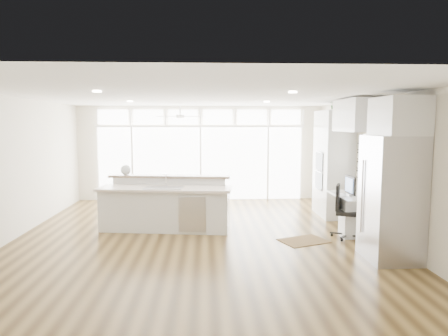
{
  "coord_description": "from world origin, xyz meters",
  "views": [
    {
      "loc": [
        0.15,
        -7.5,
        2.18
      ],
      "look_at": [
        0.52,
        0.6,
        1.29
      ],
      "focal_mm": 32.0,
      "sensor_mm": 36.0,
      "label": 1
    }
  ],
  "objects": [
    {
      "name": "floor",
      "position": [
        0.0,
        0.0,
        -0.01
      ],
      "size": [
        7.0,
        8.0,
        0.02
      ],
      "primitive_type": "cube",
      "color": "#412D14",
      "rests_on": "ground"
    },
    {
      "name": "ceiling",
      "position": [
        0.0,
        0.0,
        2.7
      ],
      "size": [
        7.0,
        8.0,
        0.02
      ],
      "primitive_type": "cube",
      "color": "white",
      "rests_on": "wall_back"
    },
    {
      "name": "wall_back",
      "position": [
        0.0,
        4.0,
        1.35
      ],
      "size": [
        7.0,
        0.04,
        2.7
      ],
      "primitive_type": "cube",
      "color": "beige",
      "rests_on": "floor"
    },
    {
      "name": "wall_front",
      "position": [
        0.0,
        -4.0,
        1.35
      ],
      "size": [
        7.0,
        0.04,
        2.7
      ],
      "primitive_type": "cube",
      "color": "beige",
      "rests_on": "floor"
    },
    {
      "name": "wall_left",
      "position": [
        -3.5,
        0.0,
        1.35
      ],
      "size": [
        0.04,
        8.0,
        2.7
      ],
      "primitive_type": "cube",
      "color": "beige",
      "rests_on": "floor"
    },
    {
      "name": "wall_right",
      "position": [
        3.5,
        0.0,
        1.35
      ],
      "size": [
        0.04,
        8.0,
        2.7
      ],
      "primitive_type": "cube",
      "color": "beige",
      "rests_on": "floor"
    },
    {
      "name": "glass_wall",
      "position": [
        0.0,
        3.94,
        1.05
      ],
      "size": [
        5.8,
        0.06,
        2.08
      ],
      "primitive_type": "cube",
      "color": "white",
      "rests_on": "wall_back"
    },
    {
      "name": "transom_row",
      "position": [
        0.0,
        3.94,
        2.38
      ],
      "size": [
        5.9,
        0.06,
        0.4
      ],
      "primitive_type": "cube",
      "color": "white",
      "rests_on": "wall_back"
    },
    {
      "name": "desk_window",
      "position": [
        3.46,
        0.3,
        1.55
      ],
      "size": [
        0.04,
        0.85,
        0.85
      ],
      "primitive_type": "cube",
      "color": "white",
      "rests_on": "wall_right"
    },
    {
      "name": "ceiling_fan",
      "position": [
        -0.5,
        2.8,
        2.48
      ],
      "size": [
        1.16,
        1.16,
        0.32
      ],
      "primitive_type": "cube",
      "color": "white",
      "rests_on": "ceiling"
    },
    {
      "name": "recessed_lights",
      "position": [
        0.0,
        0.2,
        2.68
      ],
      "size": [
        3.4,
        3.0,
        0.02
      ],
      "primitive_type": "cube",
      "color": "white",
      "rests_on": "ceiling"
    },
    {
      "name": "oven_cabinet",
      "position": [
        3.17,
        1.8,
        1.25
      ],
      "size": [
        0.64,
        1.2,
        2.5
      ],
      "primitive_type": "cube",
      "color": "silver",
      "rests_on": "floor"
    },
    {
      "name": "desk_nook",
      "position": [
        3.13,
        0.3,
        0.38
      ],
      "size": [
        0.72,
        1.3,
        0.76
      ],
      "primitive_type": "cube",
      "color": "silver",
      "rests_on": "floor"
    },
    {
      "name": "upper_cabinets",
      "position": [
        3.17,
        0.3,
        2.35
      ],
      "size": [
        0.64,
        1.3,
        0.64
      ],
      "primitive_type": "cube",
      "color": "silver",
      "rests_on": "wall_right"
    },
    {
      "name": "refrigerator",
      "position": [
        3.11,
        -1.35,
        1.0
      ],
      "size": [
        0.76,
        0.9,
        2.0
      ],
      "primitive_type": "cube",
      "color": "#AFAEB3",
      "rests_on": "floor"
    },
    {
      "name": "fridge_cabinet",
      "position": [
        3.17,
        -1.35,
        2.3
      ],
      "size": [
        0.64,
        0.9,
        0.6
      ],
      "primitive_type": "cube",
      "color": "silver",
      "rests_on": "wall_right"
    },
    {
      "name": "framed_photos",
      "position": [
        3.46,
        0.92,
        1.4
      ],
      "size": [
        0.06,
        0.22,
        0.8
      ],
      "primitive_type": "cube",
      "color": "black",
      "rests_on": "wall_right"
    },
    {
      "name": "kitchen_island",
      "position": [
        -0.69,
        0.64,
        0.54
      ],
      "size": [
        2.84,
        1.37,
        1.08
      ],
      "primitive_type": "cube",
      "rotation": [
        0.0,
        0.0,
        -0.13
      ],
      "color": "silver",
      "rests_on": "floor"
    },
    {
      "name": "rug",
      "position": [
        1.97,
        -0.3,
        0.01
      ],
      "size": [
        1.01,
        0.88,
        0.01
      ],
      "primitive_type": "cube",
      "rotation": [
        0.0,
        0.0,
        0.38
      ],
      "color": "#382511",
      "rests_on": "floor"
    },
    {
      "name": "office_chair",
      "position": [
        2.87,
        -0.13,
        0.51
      ],
      "size": [
        0.68,
        0.66,
        1.02
      ],
      "primitive_type": "cube",
      "rotation": [
        0.0,
        0.0,
        -0.4
      ],
      "color": "black",
      "rests_on": "floor"
    },
    {
      "name": "fishbowl",
      "position": [
        -1.58,
        1.16,
        1.2
      ],
      "size": [
        0.25,
        0.25,
        0.22
      ],
      "primitive_type": "sphere",
      "rotation": [
        0.0,
        0.0,
        -0.15
      ],
      "color": "silver",
      "rests_on": "kitchen_island"
    },
    {
      "name": "monitor",
      "position": [
        3.05,
        0.3,
        0.96
      ],
      "size": [
        0.08,
        0.48,
        0.4
      ],
      "primitive_type": "cube",
      "rotation": [
        0.0,
        0.0,
        0.01
      ],
      "color": "black",
      "rests_on": "desk_nook"
    },
    {
      "name": "keyboard",
      "position": [
        2.88,
        0.3,
        0.77
      ],
      "size": [
        0.11,
        0.29,
        0.01
      ],
      "primitive_type": "cube",
      "rotation": [
        0.0,
        0.0,
        0.0
      ],
      "color": "white",
      "rests_on": "desk_nook"
    },
    {
      "name": "potted_plant",
      "position": [
        3.17,
        1.8,
        2.61
      ],
      "size": [
        0.27,
        0.3,
        0.22
      ],
      "primitive_type": "imported",
      "rotation": [
        0.0,
        0.0,
        -0.07
      ],
      "color": "#255122",
      "rests_on": "oven_cabinet"
    }
  ]
}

